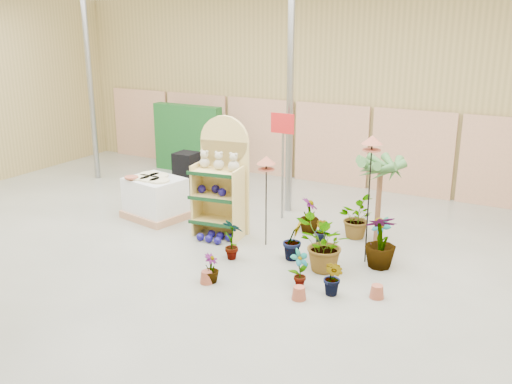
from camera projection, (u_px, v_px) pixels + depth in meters
room at (223, 129)px, 9.53m from camera, size 15.20×12.10×4.70m
display_shelf at (222, 181)px, 10.76m from camera, size 1.03×0.73×2.28m
teddy_bears at (220, 162)px, 10.54m from camera, size 0.84×0.21×0.35m
gazing_balls_shelf at (219, 191)px, 10.69m from camera, size 0.84×0.29×0.16m
gazing_balls_floor at (215, 237)px, 10.64m from camera, size 0.63×0.39×0.15m
pallet_stack at (155, 198)px, 11.80m from camera, size 1.38×1.22×0.89m
charcoal_planters at (187, 173)px, 13.39m from camera, size 0.50×0.50×1.00m
trellis_stock at (188, 139)px, 15.26m from camera, size 2.00×0.30×1.80m
offer_sign at (283, 144)px, 11.41m from camera, size 0.50×0.08×2.20m
bird_table_front at (266, 163)px, 10.04m from camera, size 0.34×0.34×1.67m
bird_table_right at (372, 145)px, 9.17m from camera, size 0.34×0.34×2.20m
bird_table_back at (232, 123)px, 13.97m from camera, size 0.34×0.34×1.65m
palm at (381, 166)px, 10.12m from camera, size 0.70×0.70×1.74m
potted_plant_0 at (232, 239)px, 9.76m from camera, size 0.44×0.34×0.75m
potted_plant_1 at (294, 239)px, 9.78m from camera, size 0.40×0.46×0.72m
potted_plant_2 at (324, 245)px, 9.25m from camera, size 0.93×1.01×0.95m
potted_plant_3 at (381, 241)px, 9.43m from camera, size 0.72×0.72×0.92m
potted_plant_4 at (381, 237)px, 9.87m from camera, size 0.45×0.40×0.72m
potted_plant_5 at (322, 231)px, 10.44m from camera, size 0.33×0.30×0.51m
potted_plant_6 at (355, 217)px, 10.76m from camera, size 0.84×0.89×0.79m
potted_plant_7 at (211, 268)px, 8.94m from camera, size 0.30×0.30×0.47m
potted_plant_8 at (300, 269)px, 8.75m from camera, size 0.35×0.39×0.62m
potted_plant_9 at (333, 278)px, 8.49m from camera, size 0.39×0.36×0.58m
potted_plant_11 at (309, 215)px, 11.01m from camera, size 0.51×0.51×0.68m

